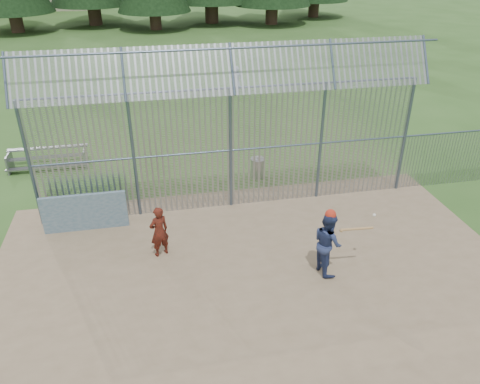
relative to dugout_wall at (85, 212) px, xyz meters
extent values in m
plane|color=#2D511E|center=(4.60, -2.90, -0.62)|extent=(120.00, 120.00, 0.00)
cube|color=#756047|center=(4.60, -3.40, -0.61)|extent=(14.00, 10.00, 0.02)
cube|color=#38566B|center=(0.00, 0.00, 0.00)|extent=(2.50, 0.12, 1.20)
imported|color=navy|center=(6.44, -3.36, 0.28)|extent=(0.78, 0.94, 1.76)
imported|color=maroon|center=(2.15, -1.76, 0.16)|extent=(0.66, 0.56, 1.52)
imported|color=gray|center=(7.40, 14.11, 0.06)|extent=(0.69, 0.47, 1.35)
sphere|color=#B62918|center=(6.44, -3.36, 1.14)|extent=(0.28, 0.28, 0.28)
cylinder|color=#AA7F4C|center=(7.14, -3.51, 0.73)|extent=(0.85, 0.13, 0.07)
sphere|color=#AA7F4C|center=(6.71, -3.51, 0.73)|extent=(0.09, 0.09, 0.09)
sphere|color=white|center=(7.68, -3.30, 0.95)|extent=(0.09, 0.09, 0.09)
cylinder|color=gray|center=(5.96, 2.51, -0.27)|extent=(0.52, 0.52, 0.70)
cylinder|color=#9EA0A5|center=(5.96, 2.51, 0.10)|extent=(0.56, 0.56, 0.05)
sphere|color=#9EA0A5|center=(5.96, 2.51, 0.15)|extent=(0.10, 0.10, 0.10)
cube|color=slate|center=(-1.83, 4.52, -0.42)|extent=(3.00, 0.25, 0.05)
cube|color=slate|center=(-1.83, 4.87, -0.17)|extent=(3.00, 0.25, 0.05)
cube|color=gray|center=(-1.83, 5.22, 0.08)|extent=(3.00, 0.25, 0.05)
cube|color=slate|center=(-3.23, 4.87, -0.27)|extent=(0.06, 0.90, 0.70)
cube|color=gray|center=(-0.43, 4.87, -0.27)|extent=(0.06, 0.90, 0.70)
cylinder|color=#47566B|center=(-1.40, 0.60, 1.38)|extent=(0.10, 0.10, 4.00)
cylinder|color=#47566B|center=(1.60, 0.60, 1.38)|extent=(0.10, 0.10, 4.00)
cylinder|color=#47566B|center=(4.60, 0.60, 1.38)|extent=(0.10, 0.10, 4.00)
cylinder|color=#47566B|center=(7.60, 0.60, 1.38)|extent=(0.10, 0.10, 4.00)
cylinder|color=#47566B|center=(10.60, 0.60, 1.38)|extent=(0.10, 0.10, 4.00)
cylinder|color=#47566B|center=(4.60, 0.60, 3.38)|extent=(12.00, 0.07, 0.07)
cylinder|color=#47566B|center=(4.60, 0.60, 1.38)|extent=(12.00, 0.06, 0.06)
cube|color=gray|center=(4.60, 0.60, 1.38)|extent=(12.00, 0.02, 4.00)
cube|color=gray|center=(4.60, 0.23, 4.03)|extent=(12.00, 0.77, 1.31)
cylinder|color=#47566B|center=(10.60, 0.60, 0.38)|extent=(0.08, 0.08, 2.00)
cylinder|color=#332319|center=(-9.40, 37.10, 0.91)|extent=(1.19, 1.19, 3.06)
cylinder|color=#332319|center=(-2.40, 40.10, 1.09)|extent=(1.33, 1.33, 3.42)
cylinder|color=#332319|center=(3.60, 36.10, 0.82)|extent=(1.12, 1.12, 2.88)
cylinder|color=#332319|center=(9.60, 39.10, 1.18)|extent=(1.40, 1.40, 3.60)
cylinder|color=#332319|center=(15.60, 37.10, 1.00)|extent=(1.26, 1.26, 3.24)
cylinder|color=#332319|center=(21.60, 41.10, 0.91)|extent=(1.19, 1.19, 3.06)
camera|label=1|loc=(2.21, -12.79, 7.26)|focal=35.00mm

